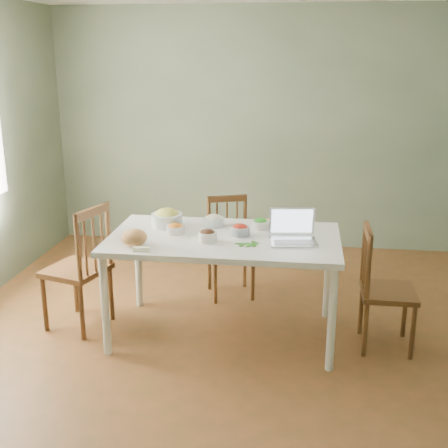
# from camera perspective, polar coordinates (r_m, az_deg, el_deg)

# --- Properties ---
(floor) EXTENTS (5.00, 5.00, 0.00)m
(floor) POSITION_cam_1_polar(r_m,az_deg,el_deg) (4.64, 2.36, -11.79)
(floor) COLOR brown
(floor) RESTS_ON ground
(wall_back) EXTENTS (5.00, 0.00, 2.70)m
(wall_back) POSITION_cam_1_polar(r_m,az_deg,el_deg) (6.62, 4.69, 9.20)
(wall_back) COLOR gray
(wall_back) RESTS_ON ground
(wall_front) EXTENTS (5.00, 0.00, 2.70)m
(wall_front) POSITION_cam_1_polar(r_m,az_deg,el_deg) (1.82, -5.16, -11.70)
(wall_front) COLOR gray
(wall_front) RESTS_ON ground
(dining_table) EXTENTS (1.78, 1.00, 0.83)m
(dining_table) POSITION_cam_1_polar(r_m,az_deg,el_deg) (4.62, 0.00, -6.15)
(dining_table) COLOR white
(dining_table) RESTS_ON floor
(chair_far) EXTENTS (0.51, 0.50, 0.92)m
(chair_far) POSITION_cam_1_polar(r_m,az_deg,el_deg) (5.34, 0.65, -2.42)
(chair_far) COLOR #4C2612
(chair_far) RESTS_ON floor
(chair_left) EXTENTS (0.55, 0.56, 1.04)m
(chair_left) POSITION_cam_1_polar(r_m,az_deg,el_deg) (4.88, -14.38, -4.12)
(chair_left) COLOR #4C2612
(chair_left) RESTS_ON floor
(chair_right) EXTENTS (0.40, 0.42, 0.95)m
(chair_right) POSITION_cam_1_polar(r_m,az_deg,el_deg) (4.59, 15.89, -6.19)
(chair_right) COLOR #4C2612
(chair_right) RESTS_ON floor
(bread_boule) EXTENTS (0.22, 0.22, 0.12)m
(bread_boule) POSITION_cam_1_polar(r_m,az_deg,el_deg) (4.30, -8.84, -1.33)
(bread_boule) COLOR tan
(bread_boule) RESTS_ON dining_table
(butter_stick) EXTENTS (0.12, 0.04, 0.03)m
(butter_stick) POSITION_cam_1_polar(r_m,az_deg,el_deg) (4.18, -8.15, -2.49)
(butter_stick) COLOR #FFF7CD
(butter_stick) RESTS_ON dining_table
(bowl_squash) EXTENTS (0.33, 0.33, 0.15)m
(bowl_squash) POSITION_cam_1_polar(r_m,az_deg,el_deg) (4.73, -5.64, 0.62)
(bowl_squash) COLOR gold
(bowl_squash) RESTS_ON dining_table
(bowl_carrot) EXTENTS (0.19, 0.19, 0.08)m
(bowl_carrot) POSITION_cam_1_polar(r_m,az_deg,el_deg) (4.55, -4.81, -0.45)
(bowl_carrot) COLOR #CA772C
(bowl_carrot) RESTS_ON dining_table
(bowl_onion) EXTENTS (0.21, 0.21, 0.09)m
(bowl_onion) POSITION_cam_1_polar(r_m,az_deg,el_deg) (4.73, -1.01, 0.35)
(bowl_onion) COLOR silver
(bowl_onion) RESTS_ON dining_table
(bowl_mushroom) EXTENTS (0.16, 0.16, 0.09)m
(bowl_mushroom) POSITION_cam_1_polar(r_m,az_deg,el_deg) (4.34, -1.64, -1.15)
(bowl_mushroom) COLOR black
(bowl_mushroom) RESTS_ON dining_table
(bowl_redpep) EXTENTS (0.19, 0.19, 0.09)m
(bowl_redpep) POSITION_cam_1_polar(r_m,az_deg,el_deg) (4.49, 1.59, -0.58)
(bowl_redpep) COLOR #AD3317
(bowl_redpep) RESTS_ON dining_table
(bowl_broccoli) EXTENTS (0.18, 0.18, 0.09)m
(bowl_broccoli) POSITION_cam_1_polar(r_m,az_deg,el_deg) (4.67, 3.60, 0.06)
(bowl_broccoli) COLOR #216A1C
(bowl_broccoli) RESTS_ON dining_table
(flatbread) EXTENTS (0.25, 0.25, 0.02)m
(flatbread) POSITION_cam_1_polar(r_m,az_deg,el_deg) (4.81, 4.89, 0.13)
(flatbread) COLOR beige
(flatbread) RESTS_ON dining_table
(basil_bunch) EXTENTS (0.19, 0.19, 0.02)m
(basil_bunch) POSITION_cam_1_polar(r_m,az_deg,el_deg) (4.29, 2.21, -1.88)
(basil_bunch) COLOR #266B24
(basil_bunch) RESTS_ON dining_table
(laptop) EXTENTS (0.38, 0.33, 0.24)m
(laptop) POSITION_cam_1_polar(r_m,az_deg,el_deg) (4.32, 6.90, -0.34)
(laptop) COLOR silver
(laptop) RESTS_ON dining_table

